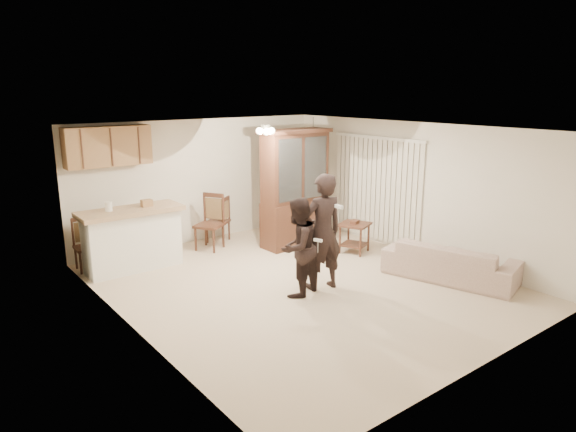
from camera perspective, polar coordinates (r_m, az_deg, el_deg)
floor at (r=8.42m, az=1.34°, el=-7.55°), size 6.50×6.50×0.00m
ceiling at (r=7.86m, az=1.45°, el=9.66°), size 5.50×6.50×0.02m
wall_back at (r=10.71m, az=-9.68°, el=3.89°), size 5.50×0.02×2.50m
wall_front at (r=5.99m, az=21.50°, el=-4.94°), size 5.50×0.02×2.50m
wall_left at (r=6.72m, az=-17.14°, el=-2.59°), size 0.02×6.50×2.50m
wall_right at (r=9.98m, az=13.74°, el=2.95°), size 0.02×6.50×2.50m
breakfast_bar at (r=9.34m, az=-16.86°, el=-2.75°), size 1.60×0.55×1.00m
bar_top at (r=9.20m, az=-17.10°, el=0.53°), size 1.75×0.70×0.08m
upper_cabinets at (r=9.69m, az=-19.38°, el=7.32°), size 1.50×0.34×0.70m
vertical_blinds at (r=10.55m, az=9.75°, el=2.90°), size 0.06×2.30×2.10m
ceiling_fixture at (r=8.94m, az=-2.49°, el=9.53°), size 0.36×0.36×0.20m
hanging_plant at (r=11.22m, az=2.79°, el=7.62°), size 0.43×0.37×0.48m
plant_cord at (r=11.19m, az=2.81°, el=9.27°), size 0.01×0.01×0.65m
sofa at (r=8.92m, az=17.61°, el=-4.48°), size 1.22×2.00×0.73m
adult at (r=7.99m, az=3.87°, el=-1.97°), size 0.72×0.53×1.80m
child at (r=7.78m, az=1.07°, el=-4.11°), size 0.78×0.69×1.35m
china_hutch at (r=10.19m, az=0.76°, el=3.00°), size 1.49×0.59×2.33m
side_table at (r=9.99m, az=7.38°, el=-2.36°), size 0.69×0.69×0.64m
chair_bar at (r=9.63m, az=-21.33°, el=-4.11°), size 0.43×0.43×0.92m
chair_hutch_left at (r=10.22m, az=-8.71°, el=-1.99°), size 0.66×0.66×1.09m
chair_hutch_right at (r=10.73m, az=-7.76°, el=-1.42°), size 0.58×0.58×0.94m
controller_adult at (r=7.51m, az=5.69°, el=1.02°), size 0.07×0.17×0.05m
controller_child at (r=7.53m, az=3.35°, el=-2.71°), size 0.08×0.14×0.04m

